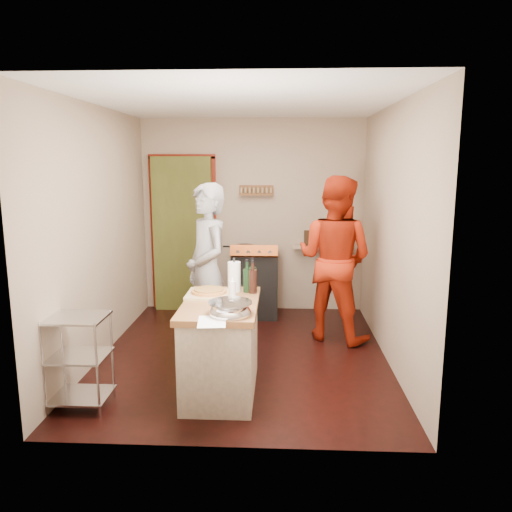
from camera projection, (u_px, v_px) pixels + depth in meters
The scene contains 10 objects.
floor at pixel (244, 355), 5.32m from camera, with size 3.50×3.50×0.00m, color black.
back_wall at pixel (207, 228), 6.89m from camera, with size 3.00×0.44×2.60m.
left_wall at pixel (99, 234), 5.15m from camera, with size 0.04×3.50×2.60m, color gray.
right_wall at pixel (392, 236), 5.01m from camera, with size 0.04×3.50×2.60m, color gray.
ceiling at pixel (242, 101), 4.84m from camera, with size 3.00×3.50×0.02m, color white.
stove at pixel (255, 282), 6.63m from camera, with size 0.60×0.63×1.00m.
wire_shelving at pixel (79, 357), 4.13m from camera, with size 0.48×0.40×0.80m.
island at pixel (222, 344), 4.42m from camera, with size 0.65×1.26×1.14m.
person_stripe at pixel (207, 272), 5.12m from camera, with size 0.67×0.44×1.82m, color #A8A7AC.
person_red at pixel (334, 259), 5.69m from camera, with size 0.91×0.71×1.88m, color #AE230B.
Camera 1 is at (0.38, -5.02, 2.03)m, focal length 35.00 mm.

